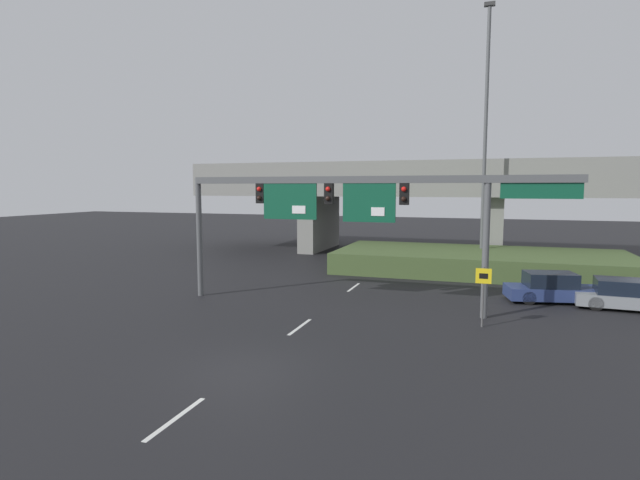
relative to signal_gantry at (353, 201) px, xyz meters
The scene contains 9 objects.
ground_plane 10.00m from the signal_gantry, 97.48° to the right, with size 160.00×160.00×0.00m, color black.
lane_markings 6.81m from the signal_gantry, 103.94° to the left, with size 0.14×35.72×0.01m.
signal_gantry is the anchor object (origin of this frame).
speed_limit_sign 6.80m from the signal_gantry, 14.52° to the right, with size 0.60×0.11×2.41m.
highway_light_pole_near 15.61m from the signal_gantry, 68.68° to the left, with size 0.70×0.36×17.59m.
overpass_bridge 20.34m from the signal_gantry, 93.19° to the left, with size 34.55×9.49×7.54m.
grass_embankment 13.95m from the signal_gantry, 66.01° to the left, with size 18.37×8.31×1.35m.
parked_sedan_near_right 10.73m from the signal_gantry, 25.51° to the left, with size 4.60×2.61×1.44m.
parked_sedan_mid_right 13.15m from the signal_gantry, 17.52° to the left, with size 4.34×2.10×1.36m.
Camera 1 is at (6.95, -13.23, 5.52)m, focal length 28.00 mm.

